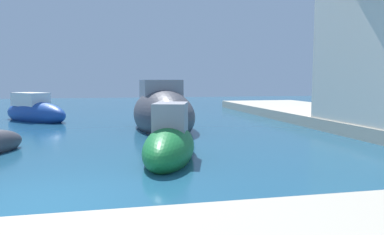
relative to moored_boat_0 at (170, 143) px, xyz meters
The scene contains 5 objects.
ground 4.30m from the moored_boat_0, 131.66° to the right, with size 80.00×80.00×0.00m, color #1E5170.
quay_promenade 3.86m from the moored_boat_0, 67.53° to the right, with size 44.00×32.00×0.50m.
moored_boat_0 is the anchor object (origin of this frame).
moored_boat_1 6.65m from the moored_boat_0, 84.04° to the left, with size 2.74×6.56×2.67m.
moored_boat_3 12.47m from the moored_boat_0, 116.35° to the left, with size 4.36×4.54×1.78m.
Camera 1 is at (1.31, -6.79, 2.15)m, focal length 35.07 mm.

